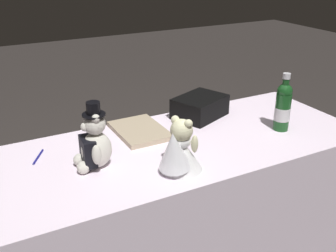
% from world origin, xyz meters
% --- Properties ---
extents(reception_table, '(1.87, 0.71, 0.73)m').
position_xyz_m(reception_table, '(0.00, 0.00, 0.37)').
color(reception_table, white).
rests_on(reception_table, ground_plane).
extents(teddy_bear_groom, '(0.16, 0.17, 0.28)m').
position_xyz_m(teddy_bear_groom, '(0.35, 0.02, 0.83)').
color(teddy_bear_groom, silver).
rests_on(teddy_bear_groom, reception_table).
extents(teddy_bear_bride, '(0.23, 0.20, 0.22)m').
position_xyz_m(teddy_bear_bride, '(0.06, 0.21, 0.83)').
color(teddy_bear_bride, white).
rests_on(teddy_bear_bride, reception_table).
extents(champagne_bottle, '(0.08, 0.08, 0.28)m').
position_xyz_m(champagne_bottle, '(-0.58, 0.09, 0.85)').
color(champagne_bottle, '#17481C').
rests_on(champagne_bottle, reception_table).
extents(signing_pen, '(0.07, 0.12, 0.01)m').
position_xyz_m(signing_pen, '(0.54, -0.16, 0.74)').
color(signing_pen, navy).
rests_on(signing_pen, reception_table).
extents(gift_case_black, '(0.32, 0.28, 0.11)m').
position_xyz_m(gift_case_black, '(-0.31, -0.23, 0.79)').
color(gift_case_black, black).
rests_on(gift_case_black, reception_table).
extents(guestbook, '(0.22, 0.31, 0.02)m').
position_xyz_m(guestbook, '(0.05, -0.19, 0.74)').
color(guestbook, tan).
rests_on(guestbook, reception_table).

